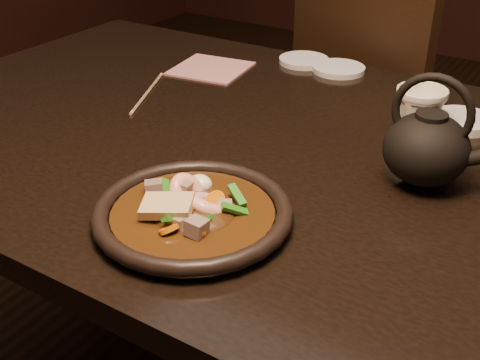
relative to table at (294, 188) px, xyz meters
The scene contains 11 objects.
table is the anchor object (origin of this frame).
chair 0.67m from the table, 96.13° to the left, with size 0.57×0.57×0.93m.
plate 0.28m from the table, 92.85° to the right, with size 0.27×0.27×0.03m.
stirfry 0.28m from the table, 93.21° to the right, with size 0.16×0.15×0.05m.
soy_dish 0.33m from the table, 49.23° to the left, with size 0.11×0.11×0.02m, color silver.
saucer_left 0.40m from the table, 103.99° to the left, with size 0.11×0.11×0.01m, color silver.
saucer_right 0.44m from the table, 115.28° to the left, with size 0.11×0.11×0.01m, color silver.
tea_cup 0.25m from the table, 48.23° to the left, with size 0.09×0.08×0.09m, color #EEE8CD.
chopsticks 0.38m from the table, behind, with size 0.09×0.20×0.01m.
napkin 0.43m from the table, 144.26° to the left, with size 0.15×0.15×0.00m, color #B67070.
teapot 0.25m from the table, ahead, with size 0.15×0.12×0.17m.
Camera 1 is at (0.39, -0.80, 1.20)m, focal length 45.00 mm.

